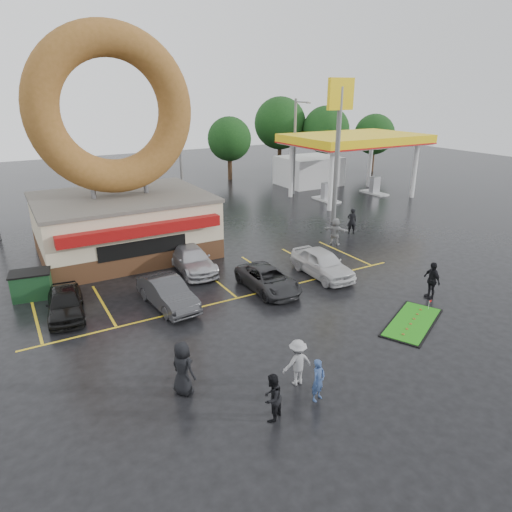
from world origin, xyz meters
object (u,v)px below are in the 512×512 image
car_grey (268,279)px  shell_sign (339,125)px  putting_green (412,322)px  gas_station (334,155)px  donut_shop (120,183)px  person_blue (318,380)px  car_dgrey (167,293)px  streetlight_right (295,145)px  person_cameraman (432,280)px  car_white (322,263)px  car_black (65,303)px  car_silver (192,259)px  dumpster (32,286)px  streetlight_mid (181,155)px

car_grey → shell_sign: bearing=37.0°
shell_sign → putting_green: bearing=-116.5°
gas_station → car_grey: size_ratio=3.19×
car_grey → gas_station: bearing=43.5°
donut_shop → car_grey: 11.32m
person_blue → car_dgrey: bearing=84.0°
streetlight_right → person_cameraman: 24.75m
car_grey → putting_green: car_grey is taller
putting_green → shell_sign: bearing=63.5°
donut_shop → streetlight_right: bearing=25.2°
car_white → person_cameraman: size_ratio=2.34×
car_black → car_white: size_ratio=0.88×
gas_station → car_silver: size_ratio=2.95×
dumpster → person_cameraman: bearing=-20.7°
streetlight_mid → car_grey: size_ratio=2.10×
streetlight_mid → car_dgrey: size_ratio=2.12×
streetlight_mid → car_dgrey: streetlight_mid is taller
car_silver → car_grey: car_silver is taller
person_cameraman → dumpster: size_ratio=1.05×
car_dgrey → shell_sign: bearing=19.2°
shell_sign → car_dgrey: size_ratio=2.50×
car_silver → gas_station: bearing=35.0°
streetlight_right → person_blue: bearing=-122.8°
donut_shop → gas_station: donut_shop is taller
dumpster → putting_green: size_ratio=0.41×
car_black → dumpster: size_ratio=2.16×
streetlight_right → person_blue: streetlight_right is taller
car_dgrey → car_grey: size_ratio=0.99×
shell_sign → dumpster: shell_sign is taller
streetlight_right → car_grey: size_ratio=2.10×
gas_station → donut_shop: bearing=-160.9°
car_black → streetlight_right: bearing=41.7°
shell_sign → car_dgrey: (-16.30, -7.73, -6.68)m
car_black → car_dgrey: car_dgrey is taller
car_dgrey → car_silver: car_dgrey is taller
shell_sign → streetlight_right: bearing=73.2°
car_black → car_silver: 7.55m
streetlight_right → putting_green: streetlight_right is taller
car_dgrey → car_white: 8.79m
car_dgrey → person_cameraman: size_ratio=2.24×
car_black → car_grey: 9.79m
person_blue → donut_shop: bearing=77.2°
donut_shop → person_cameraman: donut_shop is taller
putting_green → car_white: bearing=91.4°
putting_green → car_black: bearing=147.7°
streetlight_mid → streetlight_right: (12.00, 1.00, 0.00)m
person_cameraman → streetlight_right: bearing=173.2°
car_silver → car_white: bearing=-33.2°
donut_shop → car_grey: bearing=-62.9°
gas_station → person_cameraman: bearing=-117.5°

